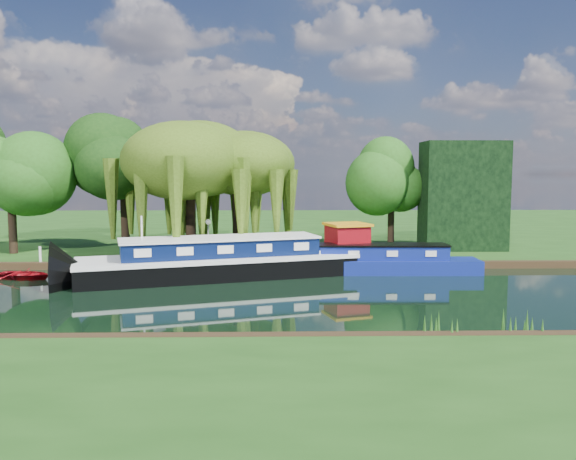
{
  "coord_description": "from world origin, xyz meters",
  "views": [
    {
      "loc": [
        5.19,
        -27.44,
        6.04
      ],
      "look_at": [
        5.81,
        5.11,
        2.8
      ],
      "focal_mm": 35.0,
      "sensor_mm": 36.0,
      "label": 1
    }
  ],
  "objects_px": {
    "dutch_barge": "(240,260)",
    "red_dinghy": "(25,279)",
    "narrowboat": "(371,262)",
    "white_cruiser": "(427,271)"
  },
  "relations": [
    {
      "from": "red_dinghy",
      "to": "narrowboat",
      "type": "bearing_deg",
      "value": -71.28
    },
    {
      "from": "dutch_barge",
      "to": "red_dinghy",
      "type": "bearing_deg",
      "value": 166.47
    },
    {
      "from": "dutch_barge",
      "to": "red_dinghy",
      "type": "relative_size",
      "value": 5.76
    },
    {
      "from": "dutch_barge",
      "to": "narrowboat",
      "type": "xyz_separation_m",
      "value": [
        7.96,
        0.82,
        -0.27
      ]
    },
    {
      "from": "white_cruiser",
      "to": "narrowboat",
      "type": "bearing_deg",
      "value": 112.29
    },
    {
      "from": "red_dinghy",
      "to": "dutch_barge",
      "type": "bearing_deg",
      "value": -72.27
    },
    {
      "from": "narrowboat",
      "to": "white_cruiser",
      "type": "bearing_deg",
      "value": 8.11
    },
    {
      "from": "red_dinghy",
      "to": "white_cruiser",
      "type": "relative_size",
      "value": 1.52
    },
    {
      "from": "narrowboat",
      "to": "red_dinghy",
      "type": "height_order",
      "value": "narrowboat"
    },
    {
      "from": "dutch_barge",
      "to": "narrowboat",
      "type": "bearing_deg",
      "value": -11.0
    }
  ]
}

